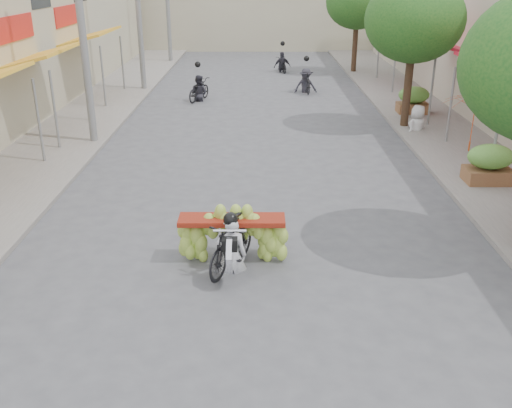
% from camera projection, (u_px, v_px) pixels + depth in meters
% --- Properties ---
extents(ground, '(120.00, 120.00, 0.00)m').
position_uv_depth(ground, '(253.00, 388.00, 7.93)').
color(ground, '#515156').
rests_on(ground, ground).
extents(sidewalk_left, '(4.00, 60.00, 0.12)m').
position_uv_depth(sidewalk_left, '(74.00, 120.00, 21.80)').
color(sidewalk_left, gray).
rests_on(sidewalk_left, ground).
extents(sidewalk_right, '(4.00, 60.00, 0.12)m').
position_uv_depth(sidewalk_right, '(439.00, 120.00, 21.75)').
color(sidewalk_right, gray).
rests_on(sidewalk_right, ground).
extents(utility_pole_mid, '(0.60, 0.24, 8.00)m').
position_uv_depth(utility_pole_mid, '(81.00, 17.00, 17.51)').
color(utility_pole_mid, slate).
rests_on(utility_pole_mid, ground).
extents(utility_pole_far, '(0.60, 0.24, 8.00)m').
position_uv_depth(utility_pole_far, '(138.00, 2.00, 25.83)').
color(utility_pole_far, slate).
rests_on(utility_pole_far, ground).
extents(street_tree_mid, '(3.40, 3.40, 5.25)m').
position_uv_depth(street_tree_mid, '(414.00, 20.00, 19.42)').
color(street_tree_mid, '#3A2719').
rests_on(street_tree_mid, ground).
extents(street_tree_far, '(3.40, 3.40, 5.25)m').
position_uv_depth(street_tree_far, '(358.00, 2.00, 30.51)').
color(street_tree_far, '#3A2719').
rests_on(street_tree_far, ground).
extents(produce_crate_mid, '(1.20, 0.88, 1.16)m').
position_uv_depth(produce_crate_mid, '(490.00, 161.00, 15.04)').
color(produce_crate_mid, brown).
rests_on(produce_crate_mid, ground).
extents(produce_crate_far, '(1.20, 0.88, 1.16)m').
position_uv_depth(produce_crate_far, '(414.00, 98.00, 22.43)').
color(produce_crate_far, brown).
rests_on(produce_crate_far, ground).
extents(banana_motorbike, '(2.20, 1.91, 2.03)m').
position_uv_depth(banana_motorbike, '(231.00, 234.00, 10.95)').
color(banana_motorbike, black).
rests_on(banana_motorbike, ground).
extents(market_umbrella, '(2.17, 2.17, 1.60)m').
position_uv_depth(market_umbrella, '(478.00, 93.00, 14.90)').
color(market_umbrella, '#B94318').
rests_on(market_umbrella, ground).
extents(pedestrian, '(1.01, 0.94, 1.77)m').
position_uv_depth(pedestrian, '(419.00, 105.00, 19.91)').
color(pedestrian, silver).
rests_on(pedestrian, ground).
extents(bg_motorbike_a, '(1.20, 1.82, 1.95)m').
position_uv_depth(bg_motorbike_a, '(198.00, 84.00, 25.01)').
color(bg_motorbike_a, black).
rests_on(bg_motorbike_a, ground).
extents(bg_motorbike_b, '(1.12, 1.89, 1.95)m').
position_uv_depth(bg_motorbike_b, '(306.00, 75.00, 26.61)').
color(bg_motorbike_b, black).
rests_on(bg_motorbike_b, ground).
extents(bg_motorbike_c, '(1.06, 1.51, 1.95)m').
position_uv_depth(bg_motorbike_c, '(282.00, 57.00, 31.97)').
color(bg_motorbike_c, black).
rests_on(bg_motorbike_c, ground).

